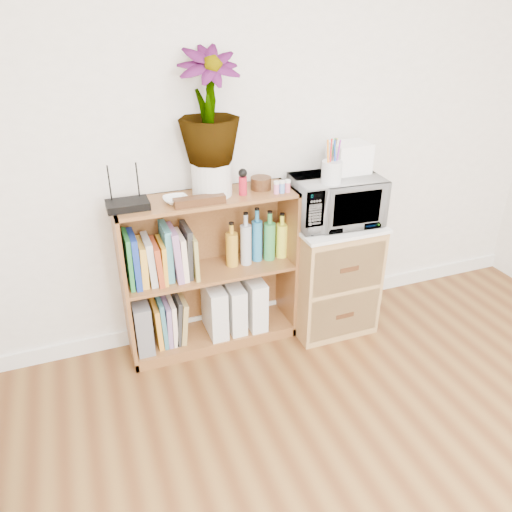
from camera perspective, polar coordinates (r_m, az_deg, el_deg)
skirting_board at (r=3.34m, az=0.17°, el=-6.17°), size 4.00×0.02×0.10m
bookshelf at (r=2.92m, az=-5.29°, el=-1.99°), size 1.00×0.30×0.95m
wicker_unit at (r=3.17m, az=8.35°, el=-2.20°), size 0.50×0.45×0.70m
microwave at (r=2.94m, az=9.11°, el=6.33°), size 0.52×0.37×0.28m
pen_cup at (r=2.78m, az=8.63°, el=9.45°), size 0.11×0.11×0.12m
small_appliance at (r=2.98m, az=10.61°, el=11.01°), size 0.22×0.18×0.17m
router at (r=2.62m, az=-14.47°, el=5.69°), size 0.21×0.14×0.04m
white_bowl at (r=2.65m, az=-9.17°, el=6.35°), size 0.13×0.13×0.03m
plant_pot at (r=2.71m, az=-5.07°, el=8.82°), size 0.21×0.21×0.18m
potted_plant at (r=2.62m, az=-5.42°, el=16.62°), size 0.32×0.32×0.57m
trinket_box at (r=2.60m, az=-6.47°, el=6.29°), size 0.27×0.07×0.04m
kokeshi_doll at (r=2.71m, az=-1.52°, el=8.02°), size 0.04×0.04×0.10m
wooden_bowl at (r=2.80m, az=0.56°, el=8.33°), size 0.12×0.12×0.07m
paint_jars at (r=2.75m, az=2.99°, el=7.72°), size 0.10×0.04×0.05m
file_box at (r=2.99m, az=-12.94°, el=-7.52°), size 0.09×0.25×0.31m
magazine_holder_left at (r=3.04m, az=-4.77°, el=-6.04°), size 0.10×0.26×0.32m
magazine_holder_mid at (r=3.07m, az=-2.54°, el=-5.75°), size 0.10×0.24×0.30m
magazine_holder_right at (r=3.10m, az=-0.31°, el=-5.14°), size 0.10×0.26×0.32m
cookbooks at (r=2.79m, az=-10.84°, el=-0.05°), size 0.38×0.20×0.31m
liquor_bottles at (r=2.92m, az=0.24°, el=1.96°), size 0.39×0.07×0.32m
lower_books at (r=3.01m, az=-9.87°, el=-7.26°), size 0.20×0.19×0.30m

